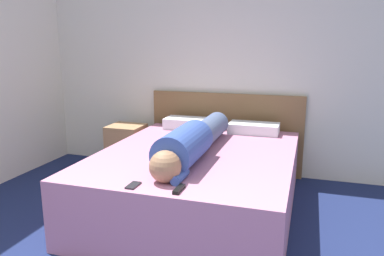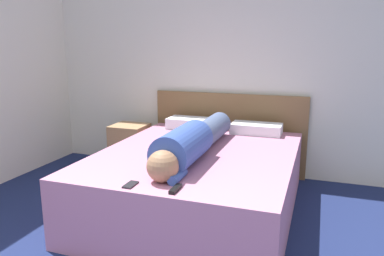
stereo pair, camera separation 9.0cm
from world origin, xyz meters
name	(u,v)px [view 1 (the left image)]	position (x,y,z in m)	size (l,w,h in m)	color
wall_back	(231,62)	(0.00, 3.72, 1.30)	(5.79, 0.06, 2.60)	silver
bed	(197,181)	(-0.04, 2.51, 0.28)	(1.68, 2.08, 0.56)	#B2708E
headboard	(225,133)	(-0.04, 3.65, 0.47)	(1.80, 0.04, 0.94)	brown
nightstand	(127,149)	(-1.15, 3.28, 0.28)	(0.40, 0.38, 0.57)	#A37A51
person_lying	(193,142)	(-0.04, 2.34, 0.70)	(0.30, 1.63, 0.30)	#936B4C
pillow_near_headboard	(190,123)	(-0.39, 3.38, 0.62)	(0.56, 0.28, 0.12)	white
pillow_second	(254,128)	(0.33, 3.38, 0.61)	(0.53, 0.28, 0.11)	white
tv_remote	(179,189)	(0.11, 1.59, 0.57)	(0.04, 0.15, 0.02)	black
cell_phone	(133,185)	(-0.22, 1.58, 0.57)	(0.06, 0.13, 0.01)	black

